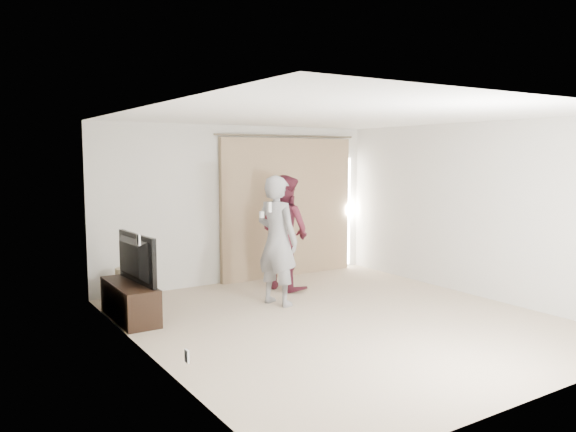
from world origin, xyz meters
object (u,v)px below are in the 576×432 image
object	(u,v)px
tv_console	(130,301)
person_man	(277,241)
tv	(129,259)
person_woman	(284,232)

from	to	relation	value
tv_console	person_man	bearing A→B (deg)	-11.49
tv	person_woman	world-z (taller)	person_woman
tv	person_woman	bearing A→B (deg)	-86.54
tv_console	tv	bearing A→B (deg)	0.00
tv	person_man	bearing A→B (deg)	-105.76
tv_console	person_woman	bearing A→B (deg)	7.73
tv	person_woman	distance (m)	2.61
tv_console	tv	size ratio (longest dim) A/B	1.12
person_man	person_woman	bearing A→B (deg)	51.47
person_man	person_woman	size ratio (longest dim) A/B	1.02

